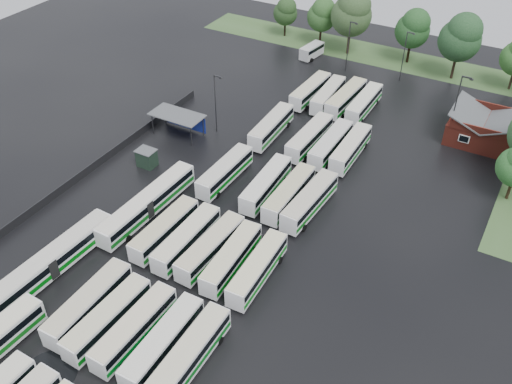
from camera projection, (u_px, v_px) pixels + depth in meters
The scene contains 43 objects.
ground at pixel (191, 258), 66.75m from camera, with size 160.00×160.00×0.00m, color black.
brick_building at pixel (484, 131), 85.73m from camera, with size 10.07×8.60×5.39m.
wash_shed at pixel (179, 117), 86.80m from camera, with size 8.20×4.20×3.58m.
utility_hut at pixel (147, 158), 80.94m from camera, with size 2.70×2.20×2.62m.
grass_strip_north at pixel (390, 58), 110.61m from camera, with size 80.00×10.00×0.01m, color #3B5B2B.
west_fence at pixel (93, 166), 80.54m from camera, with size 0.10×50.00×1.20m, color #2D2D30.
bus_r1c0 at pixel (89, 303), 59.02m from camera, with size 2.58×11.32×3.14m.
bus_r1c1 at pixel (108, 318), 57.53m from camera, with size 2.67×11.00×3.04m.
bus_r1c2 at pixel (134, 328), 56.53m from camera, with size 2.51×10.95×3.04m.
bus_r1c3 at pixel (163, 342), 55.16m from camera, with size 2.55×11.12×3.08m.
bus_r1c4 at pixel (189, 355), 53.94m from camera, with size 2.60×11.41×3.17m.
bus_r2c0 at pixel (165, 230), 68.24m from camera, with size 2.54×10.91×3.02m.
bus_r2c1 at pixel (187, 239), 66.89m from camera, with size 2.38×11.09×3.09m.
bus_r2c2 at pixel (211, 247), 65.75m from camera, with size 2.79×11.07×3.06m.
bus_r2c3 at pixel (231, 258), 64.41m from camera, with size 2.82×10.92×3.01m.
bus_r2c4 at pixel (258, 269), 63.08m from camera, with size 2.78×10.98×3.03m.
bus_r3c0 at pixel (225, 172), 77.66m from camera, with size 2.49×11.04×3.07m.
bus_r3c2 at pixel (266, 184), 75.36m from camera, with size 2.85×11.28×3.11m.
bus_r3c3 at pixel (289, 194), 73.73m from camera, with size 2.40×11.12×3.09m.
bus_r3c4 at pixel (310, 201), 72.49m from camera, with size 2.96×11.45×3.16m.
bus_r4c0 at pixel (271, 126), 86.95m from camera, with size 2.79×11.34×3.14m.
bus_r4c2 at pixel (310, 137), 84.48m from camera, with size 2.72×11.43×3.16m.
bus_r4c3 at pixel (331, 144), 83.06m from camera, with size 2.42×11.20×3.11m.
bus_r4c4 at pixel (351, 148), 82.20m from camera, with size 2.51×11.12×3.09m.
bus_r5c0 at pixel (310, 91), 96.23m from camera, with size 2.74×11.10×3.07m.
bus_r5c1 at pixel (328, 95), 95.08m from camera, with size 2.75×10.86×3.00m.
bus_r5c2 at pixel (346, 98), 94.09m from camera, with size 2.94×11.47×3.16m.
bus_r5c3 at pixel (364, 103), 92.77m from camera, with size 2.36×11.05×3.08m.
artic_bus_west_b at pixel (148, 204), 72.11m from camera, with size 2.81×16.71×3.09m.
artic_bus_west_c at pixel (52, 261), 63.86m from camera, with size 3.09×17.04×3.15m.
minibus at pixel (312, 51), 109.94m from camera, with size 2.91×5.91×2.47m.
tree_north_0 at pixel (286, 11), 115.92m from camera, with size 4.93×4.93×8.17m.
tree_north_1 at pixel (322, 14), 112.01m from camera, with size 5.78×5.78×9.57m.
tree_north_2 at pixel (352, 12), 107.02m from camera, with size 7.77×7.77×12.87m.
tree_north_3 at pixel (414, 28), 104.72m from camera, with size 6.41×6.41×10.62m.
tree_north_4 at pixel (461, 37), 98.66m from camera, with size 7.46×7.46×12.35m.
lamp_post_ne at pixel (457, 104), 83.05m from camera, with size 1.67×0.33×10.85m.
lamp_post_nw at pixel (216, 100), 85.72m from camera, with size 1.48×0.29×9.60m.
lamp_post_back_w at pixel (349, 43), 102.56m from camera, with size 1.46×0.28×9.49m.
lamp_post_back_e at pixel (405, 53), 99.51m from camera, with size 1.42×0.28×9.23m.
puddle_0 at pixel (49, 373), 54.35m from camera, with size 5.40×5.40×0.01m, color black.
puddle_2 at pixel (147, 212), 73.46m from camera, with size 5.34×5.34×0.01m, color black.
puddle_3 at pixel (216, 285), 63.34m from camera, with size 3.20×3.20×0.01m, color black.
Camera 1 is at (30.33, -38.10, 46.94)m, focal length 40.00 mm.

